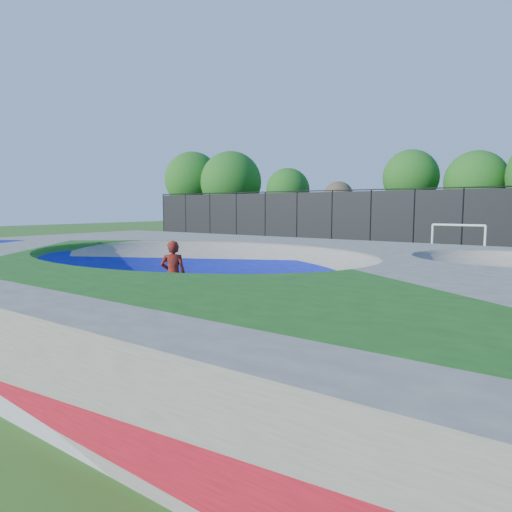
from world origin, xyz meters
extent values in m
plane|color=#285718|center=(0.00, 0.00, 0.00)|extent=(120.00, 120.00, 0.00)
cube|color=gray|center=(0.00, 0.00, 0.75)|extent=(22.00, 14.00, 1.50)
imported|color=red|center=(0.14, -1.02, 0.94)|extent=(0.82, 0.78, 1.88)
cube|color=black|center=(0.14, -1.02, 0.03)|extent=(0.70, 0.71, 0.05)
cylinder|color=white|center=(2.27, 16.99, 0.90)|extent=(0.12, 0.12, 1.80)
cylinder|color=white|center=(4.98, 16.99, 0.90)|extent=(0.12, 0.12, 1.80)
cylinder|color=white|center=(3.62, 16.99, 1.80)|extent=(2.71, 0.12, 0.12)
cylinder|color=black|center=(-24.00, 21.00, 2.00)|extent=(0.09, 0.09, 4.00)
cylinder|color=black|center=(-21.00, 21.00, 2.00)|extent=(0.09, 0.09, 4.00)
cylinder|color=black|center=(-18.00, 21.00, 2.00)|extent=(0.09, 0.09, 4.00)
cylinder|color=black|center=(-15.00, 21.00, 2.00)|extent=(0.09, 0.09, 4.00)
cylinder|color=black|center=(-12.00, 21.00, 2.00)|extent=(0.09, 0.09, 4.00)
cylinder|color=black|center=(-9.00, 21.00, 2.00)|extent=(0.09, 0.09, 4.00)
cylinder|color=black|center=(-6.00, 21.00, 2.00)|extent=(0.09, 0.09, 4.00)
cylinder|color=black|center=(-3.00, 21.00, 2.00)|extent=(0.09, 0.09, 4.00)
cylinder|color=black|center=(0.00, 21.00, 2.00)|extent=(0.09, 0.09, 4.00)
cylinder|color=black|center=(3.00, 21.00, 2.00)|extent=(0.09, 0.09, 4.00)
cube|color=black|center=(0.00, 21.00, 2.00)|extent=(48.00, 0.03, 3.80)
cylinder|color=black|center=(0.00, 21.00, 4.00)|extent=(48.00, 0.08, 0.08)
cylinder|color=#3F291F|center=(-23.70, 24.84, 1.72)|extent=(0.44, 0.44, 3.44)
sphere|color=#1A5616|center=(-23.70, 24.84, 5.57)|extent=(5.68, 5.68, 5.68)
cylinder|color=#3F291F|center=(-19.21, 25.52, 1.49)|extent=(0.44, 0.44, 2.98)
sphere|color=#1A5616|center=(-19.21, 25.52, 5.22)|extent=(5.98, 5.98, 5.98)
cylinder|color=#3F291F|center=(-13.51, 26.89, 1.43)|extent=(0.44, 0.44, 2.85)
sphere|color=#1A5616|center=(-13.51, 26.89, 4.37)|extent=(4.06, 4.06, 4.06)
cylinder|color=#3F291F|center=(-8.45, 27.18, 1.31)|extent=(0.44, 0.44, 2.62)
sphere|color=brown|center=(-8.45, 27.18, 3.72)|extent=(2.60, 2.60, 2.60)
cylinder|color=#3F291F|center=(-2.15, 26.92, 1.75)|extent=(0.44, 0.44, 3.50)
sphere|color=#1A5616|center=(-2.15, 26.92, 5.12)|extent=(4.32, 4.32, 4.32)
cylinder|color=#3F291F|center=(2.64, 26.72, 1.47)|extent=(0.44, 0.44, 2.95)
sphere|color=#1A5616|center=(2.64, 26.72, 4.62)|extent=(4.46, 4.46, 4.46)
camera|label=1|loc=(9.21, -9.73, 2.79)|focal=32.00mm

